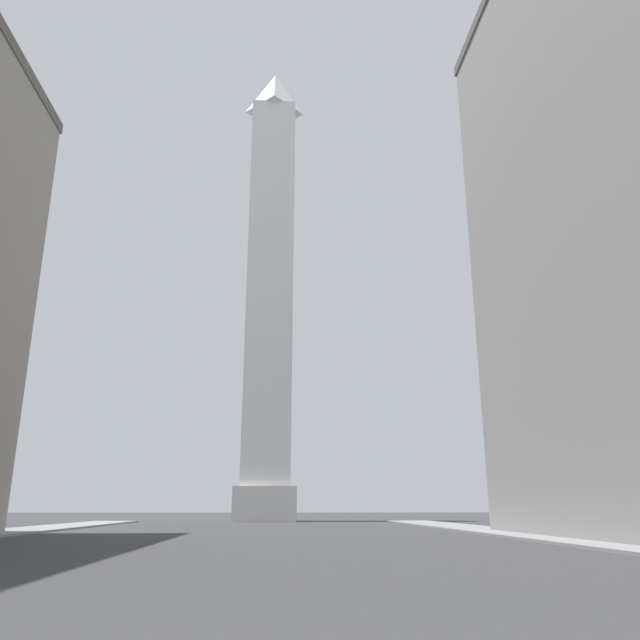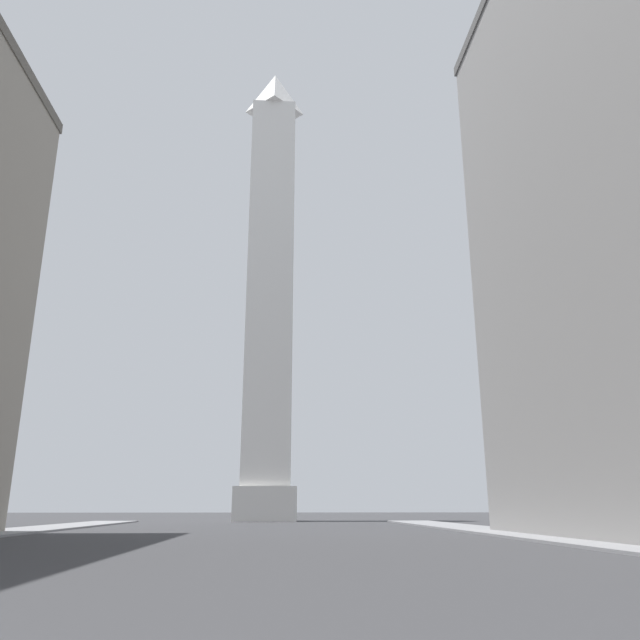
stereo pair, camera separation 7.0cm
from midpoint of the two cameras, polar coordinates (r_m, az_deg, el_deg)
sidewalk_right at (r=34.52m, az=25.00°, el=-18.06°), size 5.00×97.44×0.15m
obelisk at (r=87.94m, az=-4.59°, el=3.56°), size 7.84×7.84×66.37m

